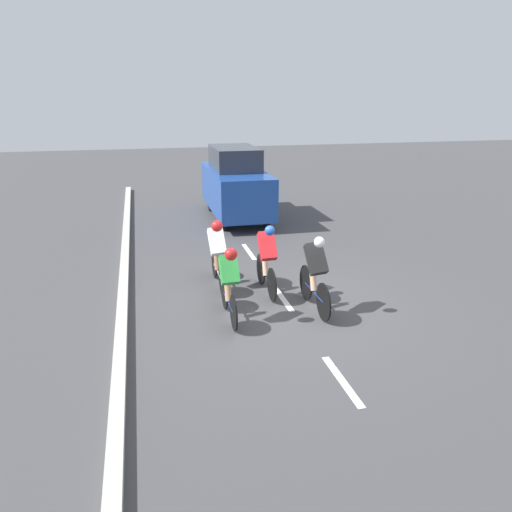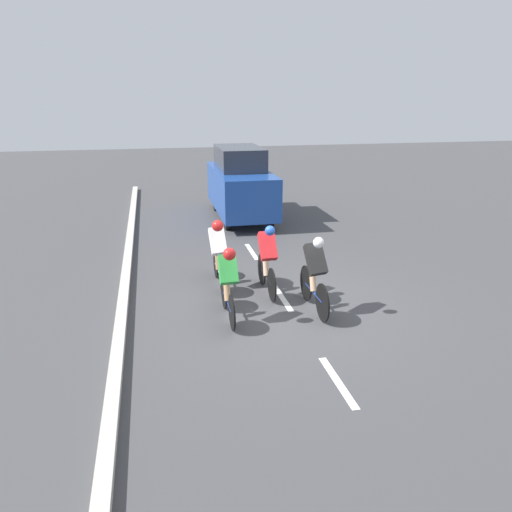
{
  "view_description": "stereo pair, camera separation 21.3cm",
  "coord_description": "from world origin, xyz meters",
  "px_view_note": "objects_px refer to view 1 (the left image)",
  "views": [
    {
      "loc": [
        2.69,
        8.72,
        4.05
      ],
      "look_at": [
        0.56,
        -0.42,
        0.95
      ],
      "focal_mm": 35.0,
      "sensor_mm": 36.0,
      "label": 1
    },
    {
      "loc": [
        2.49,
        8.77,
        4.05
      ],
      "look_at": [
        0.56,
        -0.42,
        0.95
      ],
      "focal_mm": 35.0,
      "sensor_mm": 36.0,
      "label": 2
    }
  ],
  "objects_px": {
    "cyclist_red": "(267,258)",
    "support_car": "(236,184)",
    "cyclist_black": "(315,272)",
    "cyclist_white": "(217,250)",
    "cyclist_green": "(229,281)"
  },
  "relations": [
    {
      "from": "cyclist_green",
      "to": "support_car",
      "type": "xyz_separation_m",
      "value": [
        -1.63,
        -7.75,
        0.37
      ]
    },
    {
      "from": "cyclist_white",
      "to": "support_car",
      "type": "bearing_deg",
      "value": -104.65
    },
    {
      "from": "cyclist_white",
      "to": "support_car",
      "type": "height_order",
      "value": "support_car"
    },
    {
      "from": "cyclist_green",
      "to": "support_car",
      "type": "distance_m",
      "value": 7.93
    },
    {
      "from": "cyclist_red",
      "to": "support_car",
      "type": "relative_size",
      "value": 0.38
    },
    {
      "from": "cyclist_white",
      "to": "support_car",
      "type": "distance_m",
      "value": 6.24
    },
    {
      "from": "cyclist_black",
      "to": "support_car",
      "type": "relative_size",
      "value": 0.4
    },
    {
      "from": "cyclist_red",
      "to": "cyclist_black",
      "type": "height_order",
      "value": "cyclist_black"
    },
    {
      "from": "cyclist_black",
      "to": "support_car",
      "type": "bearing_deg",
      "value": -89.68
    },
    {
      "from": "cyclist_red",
      "to": "cyclist_black",
      "type": "xyz_separation_m",
      "value": [
        -0.68,
        1.06,
        0.01
      ]
    },
    {
      "from": "cyclist_red",
      "to": "cyclist_white",
      "type": "height_order",
      "value": "cyclist_white"
    },
    {
      "from": "cyclist_green",
      "to": "cyclist_red",
      "type": "bearing_deg",
      "value": -131.72
    },
    {
      "from": "cyclist_green",
      "to": "cyclist_black",
      "type": "bearing_deg",
      "value": -178.23
    },
    {
      "from": "cyclist_green",
      "to": "support_car",
      "type": "bearing_deg",
      "value": -101.87
    },
    {
      "from": "support_car",
      "to": "cyclist_red",
      "type": "bearing_deg",
      "value": 84.53
    }
  ]
}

